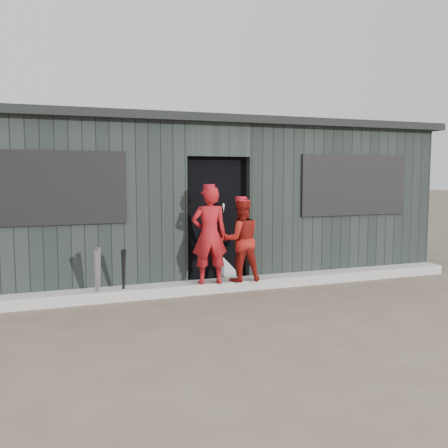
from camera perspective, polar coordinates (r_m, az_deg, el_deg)
name	(u,v)px	position (r m, az deg, el deg)	size (l,w,h in m)	color
ground	(278,324)	(5.94, 6.21, -11.28)	(80.00, 80.00, 0.00)	brown
curb	(224,285)	(7.53, -0.05, -7.01)	(8.00, 0.36, 0.15)	#ABABA6
bat_left	(96,276)	(6.91, -14.38, -5.81)	(0.07, 0.07, 0.77)	gray
bat_mid	(99,275)	(6.92, -14.14, -5.69)	(0.07, 0.07, 0.77)	gray
bat_right	(124,275)	(7.00, -11.41, -5.69)	(0.07, 0.07, 0.74)	black
player_red_left	(209,235)	(7.19, -1.69, -1.28)	(0.52, 0.34, 1.42)	#A31418
player_red_right	(241,240)	(7.38, 1.93, -1.82)	(0.60, 0.47, 1.23)	maroon
player_grey_back	(221,240)	(7.93, -0.32, -1.79)	(0.68, 0.44, 1.39)	beige
dugout	(191,199)	(8.96, -3.82, 2.84)	(8.30, 3.30, 2.62)	black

